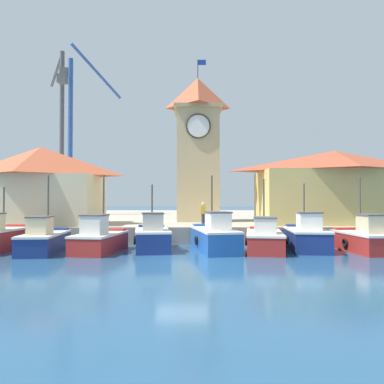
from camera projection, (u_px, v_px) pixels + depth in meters
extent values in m
plane|color=navy|center=(182.00, 261.00, 17.89)|extent=(300.00, 300.00, 0.00)
cube|color=#A89E89|center=(186.00, 220.00, 44.42)|extent=(120.00, 40.00, 1.14)
cube|color=#AD2823|center=(17.00, 226.00, 23.61)|extent=(1.61, 0.75, 0.24)
cylinder|color=#4C4742|center=(4.00, 208.00, 22.17)|extent=(0.10, 0.10, 2.44)
cube|color=navy|center=(45.00, 244.00, 20.93)|extent=(2.04, 4.81, 0.98)
cube|color=navy|center=(56.00, 230.00, 23.04)|extent=(1.50, 0.70, 0.24)
cube|color=silver|center=(45.00, 234.00, 20.94)|extent=(2.11, 4.88, 0.12)
cube|color=beige|center=(40.00, 226.00, 20.13)|extent=(1.13, 1.48, 0.90)
cube|color=#4C4C51|center=(40.00, 217.00, 20.14)|extent=(1.21, 1.56, 0.08)
cylinder|color=#4C4742|center=(48.00, 204.00, 21.56)|extent=(0.10, 0.10, 3.27)
torus|color=black|center=(29.00, 243.00, 21.09)|extent=(0.16, 0.53, 0.52)
cube|color=#AD2823|center=(100.00, 244.00, 21.07)|extent=(2.56, 4.50, 0.95)
cube|color=#AD2823|center=(112.00, 230.00, 22.93)|extent=(1.69, 0.85, 0.24)
cube|color=silver|center=(100.00, 234.00, 21.08)|extent=(2.63, 4.57, 0.12)
cube|color=beige|center=(94.00, 225.00, 20.36)|extent=(1.33, 1.44, 1.01)
cube|color=#4C4C51|center=(94.00, 215.00, 20.37)|extent=(1.42, 1.53, 0.08)
cylinder|color=#4C4742|center=(104.00, 204.00, 21.64)|extent=(0.10, 0.10, 3.34)
torus|color=black|center=(84.00, 243.00, 21.44)|extent=(0.20, 0.53, 0.52)
cube|color=navy|center=(152.00, 240.00, 21.94)|extent=(2.45, 4.49, 1.11)
cube|color=navy|center=(151.00, 227.00, 23.82)|extent=(1.67, 0.81, 0.24)
cube|color=silver|center=(152.00, 230.00, 21.95)|extent=(2.52, 4.56, 0.12)
cube|color=#B2ADA3|center=(153.00, 222.00, 21.22)|extent=(1.30, 1.42, 0.92)
cube|color=#4C4C51|center=(153.00, 213.00, 21.23)|extent=(1.39, 1.51, 0.08)
cylinder|color=#4C4742|center=(152.00, 206.00, 22.51)|extent=(0.10, 0.10, 2.65)
torus|color=black|center=(135.00, 240.00, 22.00)|extent=(0.19, 0.53, 0.52)
cube|color=#2356A8|center=(214.00, 241.00, 21.68)|extent=(2.74, 5.41, 1.16)
cube|color=#2356A8|center=(206.00, 226.00, 23.99)|extent=(1.70, 0.86, 0.24)
cube|color=silver|center=(214.00, 230.00, 21.69)|extent=(2.81, 5.48, 0.12)
cube|color=silver|center=(218.00, 221.00, 20.81)|extent=(1.39, 1.72, 0.94)
cube|color=#4C4C51|center=(218.00, 212.00, 20.83)|extent=(1.48, 1.81, 0.08)
cylinder|color=#4C4742|center=(212.00, 202.00, 22.36)|extent=(0.10, 0.10, 3.13)
torus|color=black|center=(196.00, 240.00, 21.75)|extent=(0.21, 0.53, 0.52)
cube|color=#AD2823|center=(264.00, 242.00, 21.71)|extent=(2.76, 5.44, 0.98)
cube|color=#AD2823|center=(263.00, 229.00, 24.04)|extent=(1.73, 0.86, 0.24)
cube|color=silver|center=(264.00, 233.00, 21.72)|extent=(2.83, 5.51, 0.12)
cube|color=beige|center=(265.00, 226.00, 20.83)|extent=(1.40, 1.73, 0.83)
cube|color=#4C4C51|center=(265.00, 218.00, 20.84)|extent=(1.50, 1.82, 0.08)
cylinder|color=#4C4742|center=(264.00, 205.00, 22.39)|extent=(0.10, 0.10, 3.12)
torus|color=black|center=(246.00, 241.00, 22.12)|extent=(0.20, 0.53, 0.52)
cube|color=navy|center=(306.00, 240.00, 22.02)|extent=(2.45, 4.78, 1.12)
cube|color=navy|center=(300.00, 226.00, 24.07)|extent=(1.73, 0.77, 0.24)
cube|color=silver|center=(306.00, 230.00, 22.03)|extent=(2.52, 4.84, 0.12)
cube|color=silver|center=(309.00, 222.00, 21.24)|extent=(1.33, 1.50, 0.95)
cube|color=#4C4C51|center=(309.00, 213.00, 21.25)|extent=(1.41, 1.58, 0.08)
cylinder|color=#4C4742|center=(304.00, 206.00, 22.63)|extent=(0.10, 0.10, 2.71)
torus|color=black|center=(287.00, 240.00, 22.35)|extent=(0.17, 0.53, 0.52)
cube|color=#AD2823|center=(365.00, 243.00, 21.17)|extent=(2.43, 4.41, 0.99)
cube|color=#AD2823|center=(348.00, 229.00, 23.04)|extent=(1.80, 0.75, 0.24)
cube|color=silver|center=(365.00, 233.00, 21.18)|extent=(2.50, 4.47, 0.12)
cube|color=beige|center=(373.00, 224.00, 20.45)|extent=(1.35, 1.38, 0.98)
cube|color=#4C4C51|center=(373.00, 215.00, 20.46)|extent=(1.43, 1.46, 0.08)
cylinder|color=#4C4742|center=(360.00, 204.00, 21.74)|extent=(0.10, 0.10, 3.14)
torus|color=black|center=(345.00, 243.00, 21.27)|extent=(0.17, 0.53, 0.52)
cube|color=tan|center=(198.00, 166.00, 31.66)|extent=(3.44, 3.44, 9.26)
cube|color=tan|center=(198.00, 110.00, 31.76)|extent=(3.94, 3.94, 0.30)
pyramid|color=#B25133|center=(198.00, 93.00, 31.79)|extent=(3.94, 3.94, 2.61)
cylinder|color=white|center=(198.00, 126.00, 29.94)|extent=(1.89, 0.12, 1.89)
torus|color=#332D23|center=(198.00, 126.00, 29.90)|extent=(2.01, 0.12, 2.01)
cylinder|color=#3F3F3F|center=(198.00, 69.00, 31.83)|extent=(0.08, 0.08, 1.60)
cube|color=navy|center=(202.00, 62.00, 31.84)|extent=(0.70, 0.04, 0.44)
cube|color=beige|center=(40.00, 200.00, 28.02)|extent=(8.56, 6.03, 3.60)
pyramid|color=#B25133|center=(41.00, 161.00, 28.08)|extent=(8.96, 6.43, 2.18)
cube|color=tan|center=(335.00, 197.00, 28.38)|extent=(11.29, 5.93, 3.98)
pyramid|color=#A3472D|center=(335.00, 161.00, 28.44)|extent=(11.69, 6.33, 1.56)
cube|color=navy|center=(70.00, 210.00, 44.44)|extent=(2.00, 2.00, 1.20)
cylinder|color=#284C93|center=(70.00, 131.00, 44.63)|extent=(0.56, 0.56, 17.55)
cylinder|color=#284C93|center=(97.00, 73.00, 48.65)|extent=(4.88, 7.98, 4.82)
cube|color=#4C4C4C|center=(62.00, 79.00, 43.68)|extent=(1.00, 1.00, 1.00)
cube|color=#353539|center=(61.00, 210.00, 46.19)|extent=(2.00, 2.00, 1.20)
cylinder|color=#4C4C51|center=(62.00, 128.00, 46.40)|extent=(0.56, 0.56, 19.11)
cylinder|color=#4C4C51|center=(57.00, 71.00, 48.92)|extent=(3.42, 5.04, 2.90)
cube|color=#4C4C4C|center=(65.00, 73.00, 45.47)|extent=(1.00, 1.00, 1.00)
cylinder|color=#33333D|center=(203.00, 220.00, 25.11)|extent=(0.22, 0.22, 0.85)
cube|color=gold|center=(203.00, 210.00, 25.13)|extent=(0.34, 0.22, 0.56)
sphere|color=beige|center=(203.00, 204.00, 25.14)|extent=(0.20, 0.20, 0.20)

